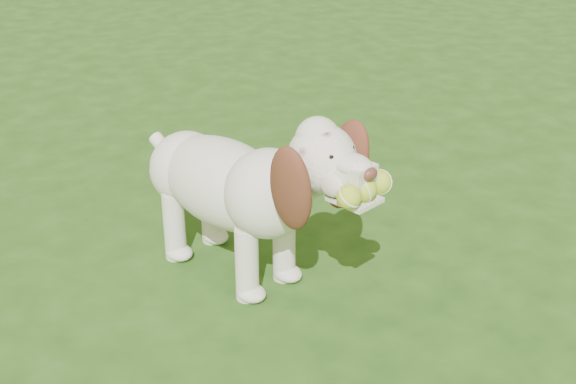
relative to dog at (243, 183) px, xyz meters
name	(u,v)px	position (x,y,z in m)	size (l,w,h in m)	color
ground	(228,248)	(0.01, 0.25, -0.43)	(80.00, 80.00, 0.00)	#1F4112
dog	(243,183)	(0.00, 0.00, 0.00)	(0.75, 1.20, 0.81)	silver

